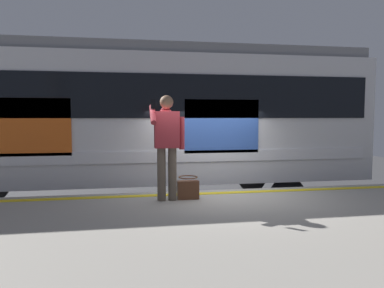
{
  "coord_description": "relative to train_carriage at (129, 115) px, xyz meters",
  "views": [
    {
      "loc": [
        1.58,
        6.59,
        2.4
      ],
      "look_at": [
        0.49,
        0.3,
        1.91
      ],
      "focal_mm": 33.93,
      "sensor_mm": 36.0,
      "label": 1
    }
  ],
  "objects": [
    {
      "name": "track_rail_far",
      "position": [
        -1.57,
        -0.72,
        -2.35
      ],
      "size": [
        22.59,
        0.08,
        0.16
      ],
      "primitive_type": "cube",
      "color": "slate",
      "rests_on": "ground"
    },
    {
      "name": "ground_plane",
      "position": [
        -1.57,
        2.34,
        -2.43
      ],
      "size": [
        26.07,
        26.07,
        0.0
      ],
      "primitive_type": "plane",
      "color": "#3D3D3F"
    },
    {
      "name": "train_carriage",
      "position": [
        0.0,
        0.0,
        0.0
      ],
      "size": [
        10.95,
        3.09,
        3.79
      ],
      "color": "silver",
      "rests_on": "ground"
    },
    {
      "name": "track_rail_near",
      "position": [
        -1.57,
        0.71,
        -2.35
      ],
      "size": [
        22.59,
        0.08,
        0.16
      ],
      "primitive_type": "cube",
      "color": "slate",
      "rests_on": "ground"
    },
    {
      "name": "platform",
      "position": [
        -1.57,
        4.78,
        -1.93
      ],
      "size": [
        17.38,
        4.88,
        1.01
      ],
      "primitive_type": "cube",
      "color": "#9E998E",
      "rests_on": "ground"
    },
    {
      "name": "passenger",
      "position": [
        -0.6,
        3.02,
        -0.4
      ],
      "size": [
        0.57,
        0.55,
        1.73
      ],
      "color": "brown",
      "rests_on": "platform"
    },
    {
      "name": "handbag",
      "position": [
        -0.96,
        3.0,
        -1.24
      ],
      "size": [
        0.36,
        0.32,
        0.38
      ],
      "color": "#59331E",
      "rests_on": "platform"
    },
    {
      "name": "safety_line",
      "position": [
        -1.57,
        2.64,
        -1.42
      ],
      "size": [
        17.03,
        0.16,
        0.01
      ],
      "primitive_type": "cube",
      "color": "yellow",
      "rests_on": "platform"
    }
  ]
}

